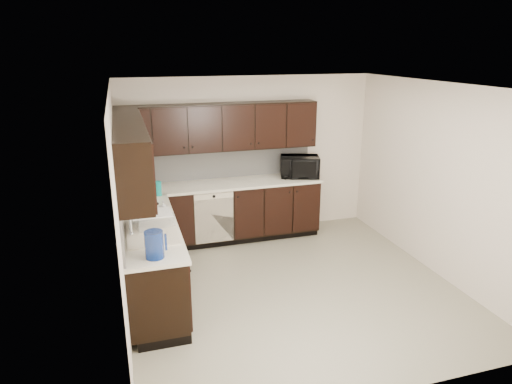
# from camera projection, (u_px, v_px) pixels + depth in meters

# --- Properties ---
(floor) EXTENTS (4.00, 4.00, 0.00)m
(floor) POSITION_uv_depth(u_px,v_px,m) (292.00, 287.00, 5.79)
(floor) COLOR #9C9881
(floor) RESTS_ON ground
(ceiling) EXTENTS (4.00, 4.00, 0.00)m
(ceiling) POSITION_uv_depth(u_px,v_px,m) (297.00, 86.00, 5.04)
(ceiling) COLOR white
(ceiling) RESTS_ON wall_back
(wall_back) EXTENTS (4.00, 0.02, 2.50)m
(wall_back) POSITION_uv_depth(u_px,v_px,m) (249.00, 156.00, 7.24)
(wall_back) COLOR beige
(wall_back) RESTS_ON floor
(wall_left) EXTENTS (0.02, 4.00, 2.50)m
(wall_left) POSITION_uv_depth(u_px,v_px,m) (119.00, 210.00, 4.87)
(wall_left) COLOR beige
(wall_left) RESTS_ON floor
(wall_right) EXTENTS (0.02, 4.00, 2.50)m
(wall_right) POSITION_uv_depth(u_px,v_px,m) (437.00, 180.00, 5.96)
(wall_right) COLOR beige
(wall_right) RESTS_ON floor
(wall_front) EXTENTS (4.00, 0.02, 2.50)m
(wall_front) POSITION_uv_depth(u_px,v_px,m) (386.00, 268.00, 3.59)
(wall_front) COLOR beige
(wall_front) RESTS_ON floor
(lower_cabinets) EXTENTS (3.00, 2.80, 0.90)m
(lower_cabinets) POSITION_uv_depth(u_px,v_px,m) (197.00, 233.00, 6.41)
(lower_cabinets) COLOR black
(lower_cabinets) RESTS_ON floor
(countertop) EXTENTS (3.03, 2.83, 0.04)m
(countertop) POSITION_uv_depth(u_px,v_px,m) (196.00, 199.00, 6.25)
(countertop) COLOR #EDE6CE
(countertop) RESTS_ON lower_cabinets
(backsplash) EXTENTS (3.00, 2.80, 0.48)m
(backsplash) POSITION_uv_depth(u_px,v_px,m) (177.00, 178.00, 6.31)
(backsplash) COLOR #AEAEAA
(backsplash) RESTS_ON countertop
(upper_cabinets) EXTENTS (3.00, 2.80, 0.70)m
(upper_cabinets) POSITION_uv_depth(u_px,v_px,m) (185.00, 137.00, 6.05)
(upper_cabinets) COLOR black
(upper_cabinets) RESTS_ON wall_back
(dishwasher) EXTENTS (0.58, 0.04, 0.78)m
(dishwasher) POSITION_uv_depth(u_px,v_px,m) (214.00, 215.00, 6.72)
(dishwasher) COLOR beige
(dishwasher) RESTS_ON lower_cabinets
(sink) EXTENTS (0.54, 0.82, 0.42)m
(sink) POSITION_uv_depth(u_px,v_px,m) (152.00, 239.00, 5.06)
(sink) COLOR beige
(sink) RESTS_ON countertop
(microwave) EXTENTS (0.69, 0.56, 0.33)m
(microwave) POSITION_uv_depth(u_px,v_px,m) (300.00, 167.00, 7.21)
(microwave) COLOR black
(microwave) RESTS_ON countertop
(soap_bottle_a) EXTENTS (0.11, 0.11, 0.20)m
(soap_bottle_a) POSITION_uv_depth(u_px,v_px,m) (164.00, 209.00, 5.52)
(soap_bottle_a) COLOR gray
(soap_bottle_a) RESTS_ON countertop
(soap_bottle_b) EXTENTS (0.10, 0.10, 0.22)m
(soap_bottle_b) POSITION_uv_depth(u_px,v_px,m) (135.00, 202.00, 5.70)
(soap_bottle_b) COLOR gray
(soap_bottle_b) RESTS_ON countertop
(toaster_oven) EXTENTS (0.35, 0.27, 0.21)m
(toaster_oven) POSITION_uv_depth(u_px,v_px,m) (137.00, 182.00, 6.59)
(toaster_oven) COLOR silver
(toaster_oven) RESTS_ON countertop
(storage_bin) EXTENTS (0.49, 0.41, 0.16)m
(storage_bin) POSITION_uv_depth(u_px,v_px,m) (153.00, 220.00, 5.21)
(storage_bin) COLOR silver
(storage_bin) RESTS_ON countertop
(blue_pitcher) EXTENTS (0.24, 0.24, 0.28)m
(blue_pitcher) POSITION_uv_depth(u_px,v_px,m) (154.00, 245.00, 4.43)
(blue_pitcher) COLOR navy
(blue_pitcher) RESTS_ON countertop
(teal_tumbler) EXTENTS (0.10, 0.10, 0.20)m
(teal_tumbler) POSITION_uv_depth(u_px,v_px,m) (158.00, 189.00, 6.31)
(teal_tumbler) COLOR #0B837D
(teal_tumbler) RESTS_ON countertop
(paper_towel_roll) EXTENTS (0.19, 0.19, 0.34)m
(paper_towel_roll) POSITION_uv_depth(u_px,v_px,m) (149.00, 184.00, 6.25)
(paper_towel_roll) COLOR silver
(paper_towel_roll) RESTS_ON countertop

